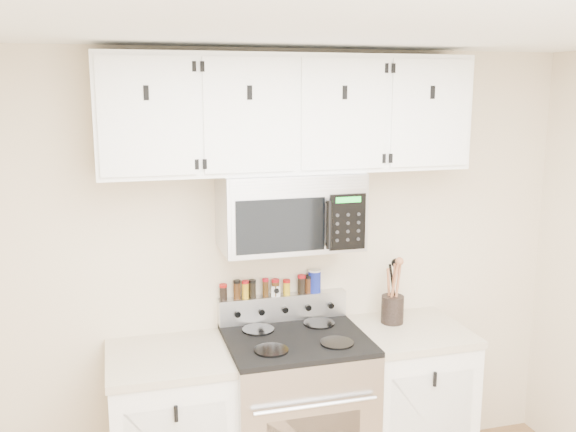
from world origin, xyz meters
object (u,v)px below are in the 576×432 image
object	(u,v)px
utensil_crock	(393,307)
salt_canister	(315,281)
microwave	(290,210)
range	(296,415)

from	to	relation	value
utensil_crock	salt_canister	distance (m)	0.49
microwave	utensil_crock	world-z (taller)	microwave
salt_canister	microwave	bearing A→B (deg)	-141.29
range	salt_canister	size ratio (longest dim) A/B	8.07
range	microwave	size ratio (longest dim) A/B	1.45
range	utensil_crock	distance (m)	0.83
utensil_crock	salt_canister	size ratio (longest dim) A/B	2.82
range	utensil_crock	xyz separation A→B (m)	(0.63, 0.13, 0.53)
utensil_crock	salt_canister	xyz separation A→B (m)	(-0.43, 0.15, 0.15)
microwave	salt_canister	size ratio (longest dim) A/B	5.58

